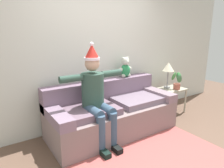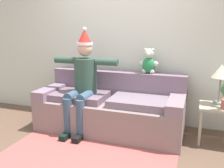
# 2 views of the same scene
# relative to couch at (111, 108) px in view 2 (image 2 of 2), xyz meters

# --- Properties ---
(ground_plane) EXTENTS (10.00, 10.00, 0.00)m
(ground_plane) POSITION_rel_couch_xyz_m (0.00, -1.01, -0.34)
(ground_plane) COLOR brown
(back_wall) EXTENTS (7.00, 0.10, 2.70)m
(back_wall) POSITION_rel_couch_xyz_m (0.00, 0.54, 1.01)
(back_wall) COLOR silver
(back_wall) RESTS_ON ground_plane
(couch) EXTENTS (2.16, 0.91, 0.86)m
(couch) POSITION_rel_couch_xyz_m (0.00, 0.00, 0.00)
(couch) COLOR gray
(couch) RESTS_ON ground_plane
(person_seated) EXTENTS (1.02, 0.77, 1.55)m
(person_seated) POSITION_rel_couch_xyz_m (-0.39, -0.16, 0.45)
(person_seated) COLOR #2F4C40
(person_seated) RESTS_ON ground_plane
(teddy_bear) EXTENTS (0.29, 0.17, 0.38)m
(teddy_bear) POSITION_rel_couch_xyz_m (0.50, 0.28, 0.69)
(teddy_bear) COLOR #257C46
(teddy_bear) RESTS_ON couch
(side_table) EXTENTS (0.56, 0.43, 0.52)m
(side_table) POSITION_rel_couch_xyz_m (1.54, 0.03, 0.10)
(side_table) COLOR #ABA791
(side_table) RESTS_ON ground_plane
(table_lamp) EXTENTS (0.24, 0.24, 0.54)m
(table_lamp) POSITION_rel_couch_xyz_m (1.50, 0.12, 0.61)
(table_lamp) COLOR gray
(table_lamp) RESTS_ON side_table
(area_rug) EXTENTS (2.13, 1.17, 0.01)m
(area_rug) POSITION_rel_couch_xyz_m (0.00, -1.05, -0.34)
(area_rug) COLOR #AC514D
(area_rug) RESTS_ON ground_plane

